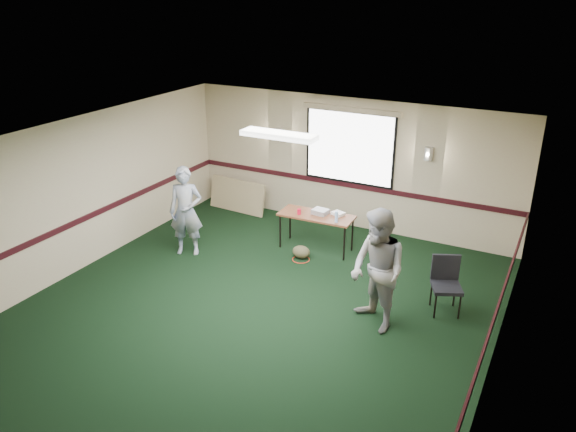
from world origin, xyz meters
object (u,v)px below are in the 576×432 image
at_px(folding_table, 316,217).
at_px(conference_chair, 446,280).
at_px(person_left, 186,211).
at_px(person_right, 378,271).
at_px(projector, 320,212).

xyz_separation_m(folding_table, conference_chair, (2.69, -1.03, -0.14)).
bearing_deg(conference_chair, person_left, 158.73).
relative_size(conference_chair, person_left, 0.53).
bearing_deg(person_right, person_left, -153.71).
height_order(projector, person_right, person_right).
bearing_deg(person_left, conference_chair, -21.50).
relative_size(person_left, person_right, 0.92).
xyz_separation_m(conference_chair, person_right, (-0.80, -0.95, 0.41)).
bearing_deg(person_right, projector, 168.37).
bearing_deg(conference_chair, projector, 133.31).
relative_size(conference_chair, person_right, 0.48).
height_order(conference_chair, person_left, person_left).
height_order(folding_table, person_left, person_left).
height_order(projector, person_left, person_left).
bearing_deg(folding_table, person_right, -48.69).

